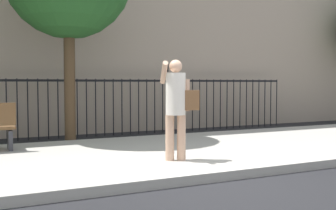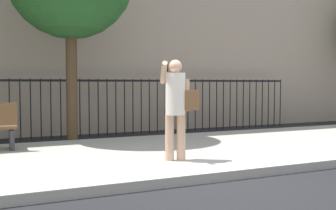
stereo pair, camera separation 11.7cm
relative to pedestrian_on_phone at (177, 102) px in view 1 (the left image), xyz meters
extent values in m
plane|color=black|center=(0.29, -1.12, -1.16)|extent=(60.00, 60.00, 0.00)
cube|color=#B2ADA3|center=(0.29, 1.08, -1.08)|extent=(28.00, 4.40, 0.15)
cube|color=black|center=(0.29, 4.78, 0.39)|extent=(12.00, 0.04, 0.06)
cylinder|color=black|center=(-2.39, 4.78, -0.36)|extent=(0.03, 0.03, 1.60)
cylinder|color=black|center=(-2.14, 4.78, -0.36)|extent=(0.03, 0.03, 1.60)
cylinder|color=black|center=(-1.88, 4.78, -0.36)|extent=(0.03, 0.03, 1.60)
cylinder|color=black|center=(-1.63, 4.78, -0.36)|extent=(0.03, 0.03, 1.60)
cylinder|color=black|center=(-1.37, 4.78, -0.36)|extent=(0.03, 0.03, 1.60)
cylinder|color=black|center=(-1.12, 4.78, -0.36)|extent=(0.03, 0.03, 1.60)
cylinder|color=black|center=(-0.86, 4.78, -0.36)|extent=(0.03, 0.03, 1.60)
cylinder|color=black|center=(-0.60, 4.78, -0.36)|extent=(0.03, 0.03, 1.60)
cylinder|color=black|center=(-0.35, 4.78, -0.36)|extent=(0.03, 0.03, 1.60)
cylinder|color=black|center=(-0.09, 4.78, -0.36)|extent=(0.03, 0.03, 1.60)
cylinder|color=black|center=(0.16, 4.78, -0.36)|extent=(0.03, 0.03, 1.60)
cylinder|color=black|center=(0.42, 4.78, -0.36)|extent=(0.03, 0.03, 1.60)
cylinder|color=black|center=(0.67, 4.78, -0.36)|extent=(0.03, 0.03, 1.60)
cylinder|color=black|center=(0.93, 4.78, -0.36)|extent=(0.03, 0.03, 1.60)
cylinder|color=black|center=(1.18, 4.78, -0.36)|extent=(0.03, 0.03, 1.60)
cylinder|color=black|center=(1.44, 4.78, -0.36)|extent=(0.03, 0.03, 1.60)
cylinder|color=black|center=(1.69, 4.78, -0.36)|extent=(0.03, 0.03, 1.60)
cylinder|color=black|center=(1.95, 4.78, -0.36)|extent=(0.03, 0.03, 1.60)
cylinder|color=black|center=(2.20, 4.78, -0.36)|extent=(0.03, 0.03, 1.60)
cylinder|color=black|center=(2.46, 4.78, -0.36)|extent=(0.03, 0.03, 1.60)
cylinder|color=black|center=(2.71, 4.78, -0.36)|extent=(0.03, 0.03, 1.60)
cylinder|color=black|center=(2.97, 4.78, -0.36)|extent=(0.03, 0.03, 1.60)
cylinder|color=black|center=(3.23, 4.78, -0.36)|extent=(0.03, 0.03, 1.60)
cylinder|color=black|center=(3.48, 4.78, -0.36)|extent=(0.03, 0.03, 1.60)
cylinder|color=black|center=(3.74, 4.78, -0.36)|extent=(0.03, 0.03, 1.60)
cylinder|color=black|center=(3.99, 4.78, -0.36)|extent=(0.03, 0.03, 1.60)
cylinder|color=black|center=(4.25, 4.78, -0.36)|extent=(0.03, 0.03, 1.60)
cylinder|color=black|center=(4.50, 4.78, -0.36)|extent=(0.03, 0.03, 1.60)
cylinder|color=black|center=(4.76, 4.78, -0.36)|extent=(0.03, 0.03, 1.60)
cylinder|color=black|center=(5.01, 4.78, -0.36)|extent=(0.03, 0.03, 1.60)
cylinder|color=black|center=(5.27, 4.78, -0.36)|extent=(0.03, 0.03, 1.60)
cylinder|color=black|center=(5.52, 4.78, -0.36)|extent=(0.03, 0.03, 1.60)
cylinder|color=black|center=(5.78, 4.78, -0.36)|extent=(0.03, 0.03, 1.60)
cylinder|color=black|center=(6.03, 4.78, -0.36)|extent=(0.03, 0.03, 1.60)
cylinder|color=black|center=(6.29, 4.78, -0.36)|extent=(0.03, 0.03, 1.60)
cylinder|color=tan|center=(-0.12, 0.04, -0.61)|extent=(0.15, 0.15, 0.79)
cylinder|color=tan|center=(0.07, -0.02, -0.61)|extent=(0.15, 0.15, 0.79)
cylinder|color=silver|center=(-0.02, 0.01, 0.14)|extent=(0.43, 0.43, 0.72)
sphere|color=tan|center=(-0.02, 0.01, 0.61)|extent=(0.22, 0.22, 0.22)
cylinder|color=tan|center=(-0.21, 0.07, 0.50)|extent=(0.25, 0.50, 0.39)
cylinder|color=tan|center=(0.16, -0.06, 0.12)|extent=(0.09, 0.09, 0.55)
cube|color=black|center=(-0.15, 0.11, 0.59)|extent=(0.07, 0.03, 0.15)
cube|color=brown|center=(0.22, -0.08, 0.03)|extent=(0.32, 0.24, 0.34)
cube|color=#333338|center=(-2.50, 2.42, -0.81)|extent=(0.08, 0.41, 0.40)
cylinder|color=#4C3823|center=(-1.09, 3.43, 0.44)|extent=(0.26, 0.26, 3.19)
camera|label=1|loc=(-3.15, -6.18, 0.32)|focal=43.42mm
camera|label=2|loc=(-3.04, -6.23, 0.32)|focal=43.42mm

